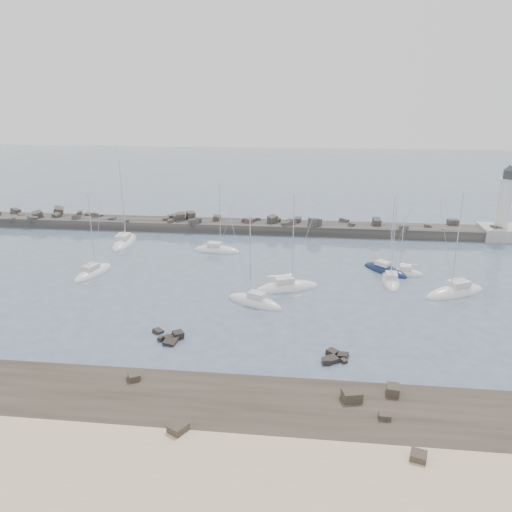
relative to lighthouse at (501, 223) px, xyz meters
The scene contains 16 objects.
ground 60.52m from the lighthouse, 141.04° to the right, with size 400.00×400.00×0.00m, color #475B70.
sand_strip 84.37m from the lighthouse, 123.88° to the right, with size 140.00×14.00×1.00m, color beige.
rock_shelf 76.30m from the lighthouse, 128.12° to the right, with size 140.00×12.00×1.78m.
rock_cluster_near 69.43m from the lighthouse, 137.05° to the right, with size 4.18×3.95×1.63m.
rock_cluster_far 59.42m from the lighthouse, 123.59° to the right, with size 2.95×3.31×1.09m.
breakwater 54.81m from the lighthouse, behind, with size 115.00×7.38×5.14m.
lighthouse is the anchor object (origin of this frame).
sailboat_0 70.62m from the lighthouse, behind, with size 3.95×10.71×16.53m.
sailboat_2 73.93m from the lighthouse, 158.00° to the right, with size 4.45×8.77×13.28m.
sailboat_3 53.83m from the lighthouse, 164.61° to the right, with size 8.51×3.43×13.11m.
sailboat_4 55.90m from the lighthouse, 139.80° to the right, with size 8.35×5.80×12.89m.
sailboat_5 49.34m from the lighthouse, 141.80° to the right, with size 9.58×5.97×14.57m.
sailboat_6 32.35m from the lighthouse, 138.20° to the right, with size 7.33×7.53×12.70m.
sailboat_7 31.35m from the lighthouse, 133.59° to the right, with size 6.31×2.19×10.08m.
sailboat_8 35.49m from the lighthouse, 132.29° to the right, with size 2.80×7.93×12.46m.
sailboat_9 33.64m from the lighthouse, 117.79° to the right, with size 9.89×7.36×15.31m.
Camera 1 is at (11.40, -57.89, 26.24)m, focal length 35.00 mm.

